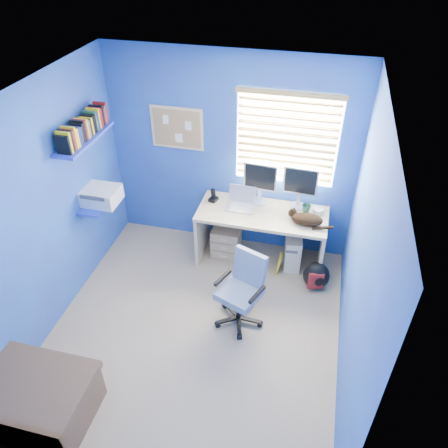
% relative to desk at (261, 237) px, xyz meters
% --- Properties ---
extents(floor, '(3.00, 3.20, 0.00)m').
position_rel_desk_xyz_m(floor, '(-0.47, -1.26, -0.37)').
color(floor, tan).
rests_on(floor, ground).
extents(ceiling, '(3.00, 3.20, 0.00)m').
position_rel_desk_xyz_m(ceiling, '(-0.47, -1.26, 2.13)').
color(ceiling, white).
rests_on(ceiling, wall_back).
extents(wall_back, '(3.00, 0.01, 2.50)m').
position_rel_desk_xyz_m(wall_back, '(-0.47, 0.34, 0.88)').
color(wall_back, '#2F40A3').
rests_on(wall_back, ground).
extents(wall_front, '(3.00, 0.01, 2.50)m').
position_rel_desk_xyz_m(wall_front, '(-0.47, -2.86, 0.88)').
color(wall_front, '#2F40A3').
rests_on(wall_front, ground).
extents(wall_left, '(0.01, 3.20, 2.50)m').
position_rel_desk_xyz_m(wall_left, '(-1.97, -1.26, 0.88)').
color(wall_left, '#2F40A3').
rests_on(wall_left, ground).
extents(wall_right, '(0.01, 3.20, 2.50)m').
position_rel_desk_xyz_m(wall_right, '(1.03, -1.26, 0.88)').
color(wall_right, '#2F40A3').
rests_on(wall_right, ground).
extents(desk, '(1.54, 0.65, 0.74)m').
position_rel_desk_xyz_m(desk, '(0.00, 0.00, 0.00)').
color(desk, tan).
rests_on(desk, floor).
extents(laptop, '(0.33, 0.26, 0.22)m').
position_rel_desk_xyz_m(laptop, '(-0.28, 0.04, 0.48)').
color(laptop, silver).
rests_on(laptop, desk).
extents(monitor_left, '(0.41, 0.15, 0.54)m').
position_rel_desk_xyz_m(monitor_left, '(-0.08, 0.21, 0.64)').
color(monitor_left, silver).
rests_on(monitor_left, desk).
extents(monitor_right, '(0.41, 0.14, 0.54)m').
position_rel_desk_xyz_m(monitor_right, '(0.39, 0.22, 0.64)').
color(monitor_right, silver).
rests_on(monitor_right, desk).
extents(phone, '(0.12, 0.13, 0.17)m').
position_rel_desk_xyz_m(phone, '(-0.63, 0.11, 0.45)').
color(phone, black).
rests_on(phone, desk).
extents(mug, '(0.10, 0.09, 0.10)m').
position_rel_desk_xyz_m(mug, '(0.50, 0.13, 0.42)').
color(mug, '#245A3D').
rests_on(mug, desk).
extents(cd_spindle, '(0.13, 0.13, 0.07)m').
position_rel_desk_xyz_m(cd_spindle, '(0.64, 0.14, 0.41)').
color(cd_spindle, silver).
rests_on(cd_spindle, desk).
extents(cat, '(0.41, 0.31, 0.13)m').
position_rel_desk_xyz_m(cat, '(0.53, -0.11, 0.43)').
color(cat, black).
rests_on(cat, desk).
extents(tower_pc, '(0.24, 0.46, 0.45)m').
position_rel_desk_xyz_m(tower_pc, '(0.40, 0.04, -0.14)').
color(tower_pc, beige).
rests_on(tower_pc, floor).
extents(drawer_boxes, '(0.35, 0.28, 0.41)m').
position_rel_desk_xyz_m(drawer_boxes, '(-0.45, 0.02, -0.17)').
color(drawer_boxes, tan).
rests_on(drawer_boxes, floor).
extents(yellow_book, '(0.03, 0.17, 0.24)m').
position_rel_desk_xyz_m(yellow_book, '(0.26, -0.16, -0.25)').
color(yellow_book, yellow).
rests_on(yellow_book, floor).
extents(backpack, '(0.36, 0.31, 0.36)m').
position_rel_desk_xyz_m(backpack, '(0.72, -0.33, -0.19)').
color(backpack, black).
rests_on(backpack, floor).
extents(bed_corner, '(0.95, 0.68, 0.46)m').
position_rel_desk_xyz_m(bed_corner, '(-1.54, -2.54, -0.14)').
color(bed_corner, brown).
rests_on(bed_corner, floor).
extents(office_chair, '(0.63, 0.63, 0.84)m').
position_rel_desk_xyz_m(office_chair, '(-0.03, -1.02, -0.05)').
color(office_chair, black).
rests_on(office_chair, floor).
extents(window_blinds, '(1.15, 0.05, 1.10)m').
position_rel_desk_xyz_m(window_blinds, '(0.18, 0.31, 1.18)').
color(window_blinds, white).
rests_on(window_blinds, ground).
extents(corkboard, '(0.64, 0.02, 0.52)m').
position_rel_desk_xyz_m(corkboard, '(-1.12, 0.33, 1.18)').
color(corkboard, tan).
rests_on(corkboard, ground).
extents(wall_shelves, '(0.42, 0.90, 1.05)m').
position_rel_desk_xyz_m(wall_shelves, '(-1.83, -0.51, 1.06)').
color(wall_shelves, blue).
rests_on(wall_shelves, ground).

